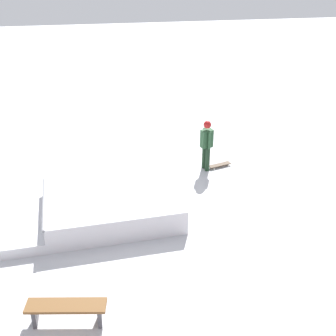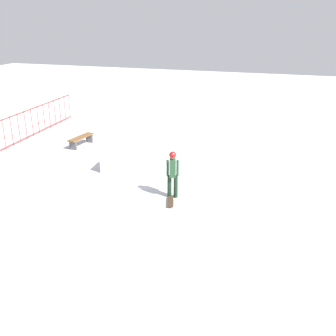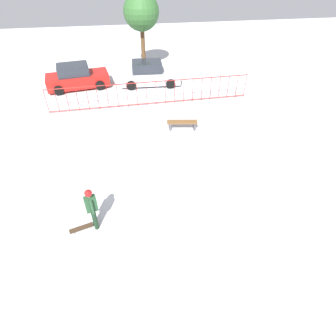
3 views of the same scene
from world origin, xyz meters
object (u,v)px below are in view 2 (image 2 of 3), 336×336
at_px(skater, 173,171).
at_px(park_bench, 81,139).
at_px(skate_ramp, 146,151).
at_px(skateboard, 171,201).

relative_size(skater, park_bench, 1.05).
bearing_deg(skate_ramp, skater, -151.36).
xyz_separation_m(skate_ramp, park_bench, (0.62, 3.64, 0.04)).
relative_size(skateboard, park_bench, 0.50).
height_order(skate_ramp, skateboard, skate_ramp).
xyz_separation_m(skater, skateboard, (-0.51, -0.08, -0.93)).
relative_size(skate_ramp, skateboard, 6.77).
xyz_separation_m(skate_ramp, skateboard, (-4.17, -2.45, -0.24)).
distance_m(skater, skateboard, 1.06).
xyz_separation_m(skate_ramp, skater, (-3.66, -2.37, 0.69)).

